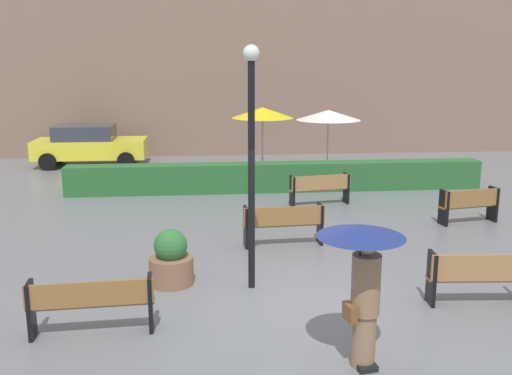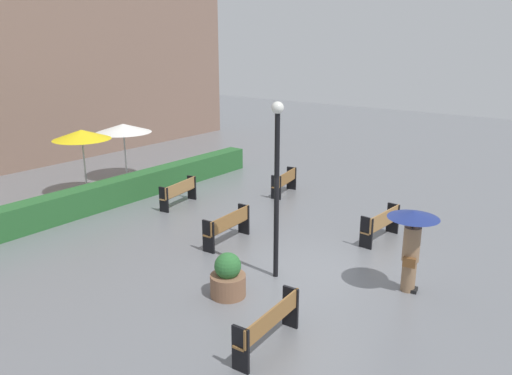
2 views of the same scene
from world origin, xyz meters
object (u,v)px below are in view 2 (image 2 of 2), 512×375
object	(u,v)px
planter_pot	(228,278)
lamp_post	(277,174)
bench_near_right	(382,223)
bench_back_row	(179,191)
bench_near_left	(269,323)
patio_umbrella_yellow	(82,135)
bench_mid_center	(228,225)
pedestrian_with_umbrella	(412,236)
bench_far_right	(285,181)
patio_umbrella_white	(123,128)

from	to	relation	value
planter_pot	lamp_post	bearing A→B (deg)	-11.76
bench_near_right	bench_back_row	world-z (taller)	bench_near_right
bench_near_left	patio_umbrella_yellow	world-z (taller)	patio_umbrella_yellow
bench_mid_center	lamp_post	distance (m)	3.18
planter_pot	patio_umbrella_yellow	world-z (taller)	patio_umbrella_yellow
pedestrian_with_umbrella	patio_umbrella_yellow	bearing A→B (deg)	90.06
lamp_post	planter_pot	bearing A→B (deg)	168.24
patio_umbrella_yellow	lamp_post	bearing A→B (deg)	-97.19
bench_near_left	bench_far_right	world-z (taller)	bench_far_right
bench_near_right	bench_back_row	bearing A→B (deg)	100.33
patio_umbrella_yellow	bench_back_row	bearing A→B (deg)	-70.53
planter_pot	patio_umbrella_white	size ratio (longest dim) A/B	0.45
planter_pot	bench_back_row	bearing A→B (deg)	54.78
bench_mid_center	bench_far_right	distance (m)	5.04
bench_near_right	lamp_post	bearing A→B (deg)	163.35
bench_near_right	planter_pot	distance (m)	5.32
bench_near_left	patio_umbrella_yellow	size ratio (longest dim) A/B	0.75
bench_mid_center	lamp_post	size ratio (longest dim) A/B	0.42
pedestrian_with_umbrella	lamp_post	world-z (taller)	lamp_post
bench_near_right	patio_umbrella_yellow	size ratio (longest dim) A/B	0.69
bench_mid_center	patio_umbrella_white	size ratio (longest dim) A/B	0.78
bench_near_right	bench_far_right	size ratio (longest dim) A/B	1.09
bench_near_right	pedestrian_with_umbrella	distance (m)	3.16
bench_near_left	bench_far_right	bearing A→B (deg)	32.23
pedestrian_with_umbrella	patio_umbrella_yellow	world-z (taller)	patio_umbrella_yellow
bench_near_right	bench_back_row	size ratio (longest dim) A/B	0.97
pedestrian_with_umbrella	planter_pot	bearing A→B (deg)	129.87
patio_umbrella_yellow	bench_near_left	bearing A→B (deg)	-108.62
bench_near_left	bench_back_row	distance (m)	8.89
pedestrian_with_umbrella	planter_pot	size ratio (longest dim) A/B	1.91
pedestrian_with_umbrella	patio_umbrella_yellow	xyz separation A→B (m)	(-0.01, 12.18, 0.93)
pedestrian_with_umbrella	patio_umbrella_white	world-z (taller)	patio_umbrella_white
pedestrian_with_umbrella	bench_far_right	bearing A→B (deg)	54.70
bench_mid_center	pedestrian_with_umbrella	size ratio (longest dim) A/B	0.91
pedestrian_with_umbrella	patio_umbrella_white	distance (m)	13.10
bench_near_left	bench_far_right	size ratio (longest dim) A/B	1.18
bench_near_left	pedestrian_with_umbrella	world-z (taller)	pedestrian_with_umbrella
bench_near_left	bench_near_right	xyz separation A→B (m)	(6.20, 0.50, 0.00)
bench_near_left	bench_mid_center	bearing A→B (deg)	48.67
bench_near_left	patio_umbrella_white	distance (m)	13.20
bench_near_right	bench_far_right	world-z (taller)	bench_near_right
bench_near_right	pedestrian_with_umbrella	size ratio (longest dim) A/B	0.87
bench_near_left	planter_pot	bearing A→B (deg)	60.67
pedestrian_with_umbrella	patio_umbrella_white	bearing A→B (deg)	79.58
patio_umbrella_yellow	pedestrian_with_umbrella	bearing A→B (deg)	-89.94
bench_far_right	bench_back_row	distance (m)	3.98
bench_back_row	pedestrian_with_umbrella	bearing A→B (deg)	-98.19
lamp_post	patio_umbrella_white	bearing A→B (deg)	70.46
bench_near_right	bench_back_row	xyz separation A→B (m)	(-1.26, 6.89, -0.01)
lamp_post	pedestrian_with_umbrella	bearing A→B (deg)	-67.33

